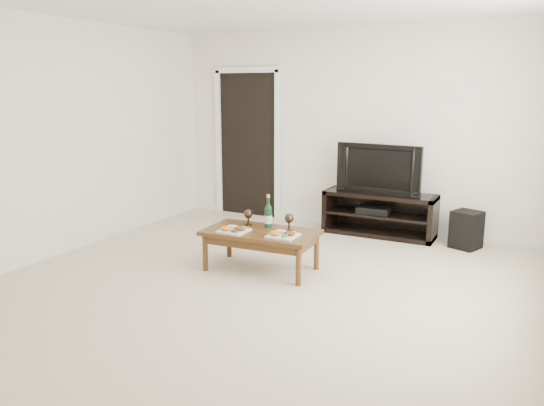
{
  "coord_description": "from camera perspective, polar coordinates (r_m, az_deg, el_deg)",
  "views": [
    {
      "loc": [
        2.27,
        -3.95,
        1.85
      ],
      "look_at": [
        -0.12,
        0.72,
        0.7
      ],
      "focal_mm": 35.0,
      "sensor_mm": 36.0,
      "label": 1
    }
  ],
  "objects": [
    {
      "name": "plate_right",
      "position": [
        5.18,
        1.21,
        -3.27
      ],
      "size": [
        0.27,
        0.27,
        0.07
      ],
      "primitive_type": "cube",
      "color": "white",
      "rests_on": "coffee_table"
    },
    {
      "name": "plate_left",
      "position": [
        5.37,
        -4.14,
        -2.74
      ],
      "size": [
        0.27,
        0.27,
        0.07
      ],
      "primitive_type": "cube",
      "color": "white",
      "rests_on": "coffee_table"
    },
    {
      "name": "doorway",
      "position": [
        7.75,
        -2.6,
        6.21
      ],
      "size": [
        0.9,
        0.02,
        2.05
      ],
      "primitive_type": "cube",
      "color": "black",
      "rests_on": "ground"
    },
    {
      "name": "wine_bottle",
      "position": [
        5.49,
        -0.4,
        -0.87
      ],
      "size": [
        0.07,
        0.07,
        0.35
      ],
      "primitive_type": "cylinder",
      "color": "#0E361D",
      "rests_on": "coffee_table"
    },
    {
      "name": "subwoofer",
      "position": [
        6.6,
        20.18,
        -2.71
      ],
      "size": [
        0.38,
        0.38,
        0.44
      ],
      "primitive_type": "cube",
      "rotation": [
        0.0,
        0.0,
        -0.37
      ],
      "color": "black",
      "rests_on": "ground"
    },
    {
      "name": "coffee_table",
      "position": [
        5.47,
        -1.19,
        -5.11
      ],
      "size": [
        1.18,
        0.68,
        0.42
      ],
      "primitive_type": "cube",
      "rotation": [
        0.0,
        0.0,
        0.05
      ],
      "color": "#533317",
      "rests_on": "ground"
    },
    {
      "name": "back_wall",
      "position": [
        7.12,
        8.53,
        7.78
      ],
      "size": [
        5.0,
        0.04,
        2.6
      ],
      "primitive_type": "cube",
      "color": "white",
      "rests_on": "ground"
    },
    {
      "name": "goblet_right",
      "position": [
        5.42,
        1.84,
        -2.03
      ],
      "size": [
        0.09,
        0.09,
        0.17
      ],
      "primitive_type": null,
      "color": "#34251C",
      "rests_on": "coffee_table"
    },
    {
      "name": "television",
      "position": [
        6.76,
        11.67,
        3.68
      ],
      "size": [
        1.09,
        0.23,
        0.62
      ],
      "primitive_type": "imported",
      "rotation": [
        0.0,
        0.0,
        -0.08
      ],
      "color": "black",
      "rests_on": "media_console"
    },
    {
      "name": "av_receiver",
      "position": [
        6.87,
        10.87,
        -0.71
      ],
      "size": [
        0.42,
        0.33,
        0.08
      ],
      "primitive_type": "cube",
      "rotation": [
        0.0,
        0.0,
        0.08
      ],
      "color": "black",
      "rests_on": "media_console"
    },
    {
      "name": "media_console",
      "position": [
        6.87,
        11.46,
        -1.16
      ],
      "size": [
        1.4,
        0.45,
        0.55
      ],
      "primitive_type": "cube",
      "color": "black",
      "rests_on": "ground"
    },
    {
      "name": "goblet_left",
      "position": [
        5.61,
        -2.57,
        -1.53
      ],
      "size": [
        0.09,
        0.09,
        0.17
      ],
      "primitive_type": null,
      "color": "#34251C",
      "rests_on": "coffee_table"
    },
    {
      "name": "floor",
      "position": [
        4.92,
        -2.59,
        -9.74
      ],
      "size": [
        5.5,
        5.5,
        0.0
      ],
      "primitive_type": "plane",
      "color": "beige",
      "rests_on": "ground"
    }
  ]
}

